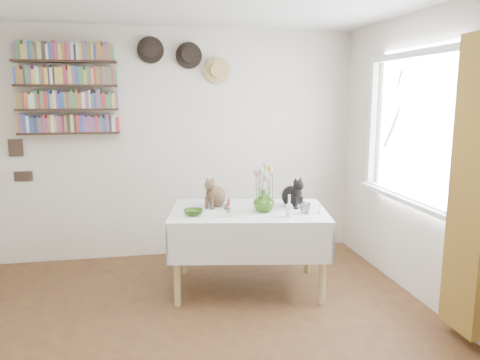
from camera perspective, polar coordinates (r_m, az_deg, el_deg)
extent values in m
cube|color=silver|center=(5.23, -7.75, 4.34)|extent=(4.04, 0.04, 2.54)
cube|color=silver|center=(3.77, 27.05, 1.04)|extent=(0.04, 4.54, 2.54)
cube|color=white|center=(4.37, 20.35, 5.94)|extent=(0.01, 1.40, 1.20)
cube|color=white|center=(4.38, 20.88, 14.19)|extent=(0.06, 1.52, 0.06)
cube|color=white|center=(4.46, 19.85, -2.15)|extent=(0.06, 1.52, 0.06)
cube|color=white|center=(3.77, 26.11, 4.94)|extent=(0.06, 0.06, 1.20)
cube|color=white|center=(5.01, 16.01, 6.65)|extent=(0.06, 0.06, 1.20)
cube|color=white|center=(4.44, 19.52, -2.18)|extent=(0.12, 1.50, 0.04)
cube|color=brown|center=(3.62, 26.59, -0.87)|extent=(0.12, 0.38, 2.10)
cube|color=white|center=(4.29, 1.06, -4.04)|extent=(1.54, 1.13, 0.06)
cylinder|color=tan|center=(4.07, -7.69, -10.47)|extent=(0.06, 0.06, 0.69)
cylinder|color=tan|center=(4.12, 10.05, -10.30)|extent=(0.06, 0.06, 0.69)
cylinder|color=tan|center=(4.77, -6.67, -7.32)|extent=(0.06, 0.06, 0.69)
cylinder|color=tan|center=(4.81, 8.36, -7.22)|extent=(0.06, 0.06, 0.69)
imported|color=#77B143|center=(4.20, 2.92, -2.55)|extent=(0.22, 0.22, 0.20)
imported|color=#77B143|center=(4.10, -5.71, -3.95)|extent=(0.20, 0.20, 0.05)
imported|color=white|center=(4.17, 7.92, -3.50)|extent=(0.12, 0.12, 0.09)
cylinder|color=white|center=(4.04, 5.99, -3.75)|extent=(0.05, 0.05, 0.11)
cylinder|color=white|center=(4.02, 6.02, -2.39)|extent=(0.02, 0.02, 0.09)
cylinder|color=white|center=(4.04, -1.43, -3.97)|extent=(0.04, 0.04, 0.07)
cone|color=white|center=(4.20, 9.66, -3.64)|extent=(0.04, 0.04, 0.06)
sphere|color=beige|center=(4.19, 9.68, -3.11)|extent=(0.03, 0.03, 0.03)
cylinder|color=#4C7233|center=(4.18, 2.50, -1.20)|extent=(0.01, 0.01, 0.30)
sphere|color=#C8869C|center=(4.15, 2.51, 0.83)|extent=(0.07, 0.07, 0.07)
cylinder|color=#4C7233|center=(4.17, 3.53, -1.51)|extent=(0.01, 0.01, 0.26)
sphere|color=#C8869C|center=(4.15, 3.55, 0.25)|extent=(0.06, 0.06, 0.06)
cylinder|color=#4C7233|center=(4.21, 3.63, -0.83)|extent=(0.01, 0.01, 0.34)
sphere|color=gold|center=(4.19, 3.65, 1.46)|extent=(0.06, 0.06, 0.06)
cylinder|color=#4C7233|center=(4.20, 2.00, -1.07)|extent=(0.01, 0.01, 0.31)
sphere|color=gold|center=(4.17, 2.02, 1.02)|extent=(0.05, 0.05, 0.05)
cylinder|color=#4C7233|center=(4.22, 2.77, -0.61)|extent=(0.01, 0.01, 0.37)
sphere|color=#999E93|center=(4.19, 2.79, 1.88)|extent=(0.04, 0.04, 0.04)
cylinder|color=#4C7233|center=(4.13, 2.36, -1.11)|extent=(0.01, 0.01, 0.33)
sphere|color=#999E93|center=(4.10, 2.38, 1.15)|extent=(0.04, 0.04, 0.04)
cylinder|color=#4C7233|center=(4.16, 4.00, -1.34)|extent=(0.01, 0.01, 0.29)
sphere|color=#999E93|center=(4.13, 4.02, 0.63)|extent=(0.04, 0.04, 0.04)
cube|color=#331F15|center=(5.16, -20.05, 5.41)|extent=(1.00, 0.16, 0.02)
cube|color=#331F15|center=(5.15, -20.22, 8.07)|extent=(1.00, 0.16, 0.02)
cube|color=#331F15|center=(5.15, -20.39, 10.74)|extent=(1.00, 0.16, 0.02)
cube|color=#331F15|center=(5.16, -20.56, 13.40)|extent=(1.00, 0.16, 0.02)
cylinder|color=black|center=(5.16, -10.87, 15.30)|extent=(0.28, 0.02, 0.28)
cylinder|color=black|center=(5.12, -10.86, 15.35)|extent=(0.16, 0.08, 0.16)
cylinder|color=black|center=(5.17, -6.26, 14.85)|extent=(0.28, 0.02, 0.28)
cylinder|color=black|center=(5.13, -6.22, 14.89)|extent=(0.16, 0.08, 0.16)
cylinder|color=tan|center=(5.20, -2.84, 13.22)|extent=(0.28, 0.02, 0.28)
cylinder|color=tan|center=(5.16, -2.77, 13.24)|extent=(0.16, 0.08, 0.16)
cube|color=#38281E|center=(5.36, -25.67, 3.56)|extent=(0.14, 0.02, 0.18)
cube|color=#38281E|center=(5.38, -24.91, 0.42)|extent=(0.18, 0.02, 0.10)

